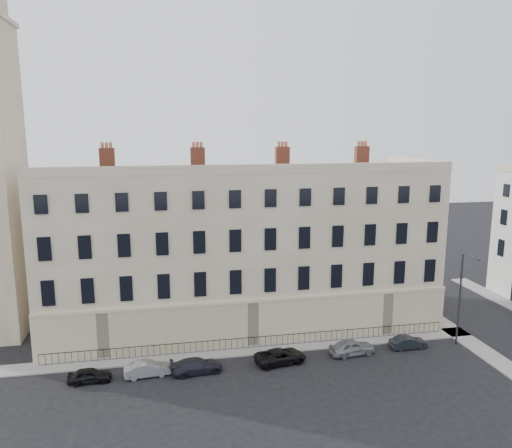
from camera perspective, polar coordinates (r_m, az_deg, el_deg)
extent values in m
plane|color=black|center=(41.27, 9.85, -16.25)|extent=(160.00, 160.00, 0.00)
cube|color=tan|center=(48.11, -1.70, -2.59)|extent=(36.00, 12.00, 15.00)
cube|color=beige|center=(44.09, -0.33, -11.39)|extent=(36.10, 0.18, 4.00)
cube|color=beige|center=(55.42, 17.25, -7.17)|extent=(0.18, 12.10, 4.00)
cube|color=tan|center=(41.16, -0.42, 6.27)|extent=(36.00, 0.35, 0.80)
cube|color=tan|center=(52.84, 17.85, 6.78)|extent=(0.35, 12.00, 0.80)
cube|color=brown|center=(46.44, -16.65, 7.09)|extent=(1.30, 0.70, 2.00)
cube|color=brown|center=(46.38, -6.68, 7.46)|extent=(1.30, 0.70, 2.00)
cube|color=brown|center=(47.68, 3.03, 7.61)|extent=(1.30, 0.70, 2.00)
cube|color=brown|center=(50.24, 11.99, 7.56)|extent=(1.30, 0.70, 2.00)
cube|color=gray|center=(43.53, -5.45, -14.54)|extent=(48.00, 2.00, 0.12)
cube|color=gray|center=(53.25, 20.08, -10.31)|extent=(2.00, 24.00, 0.12)
cube|color=black|center=(44.00, -0.20, -12.82)|extent=(35.00, 0.04, 0.04)
cube|color=black|center=(44.37, -0.20, -13.88)|extent=(35.00, 0.04, 0.04)
imported|color=black|center=(40.89, -18.46, -16.08)|extent=(3.24, 1.38, 1.09)
imported|color=gray|center=(40.66, -12.30, -15.86)|extent=(3.63, 1.59, 1.16)
imported|color=#21212C|center=(40.50, -6.82, -15.79)|extent=(4.18, 2.09, 1.16)
imported|color=black|center=(41.76, 2.81, -14.85)|extent=(4.49, 2.64, 1.17)
imported|color=gray|center=(43.82, 10.91, -13.66)|extent=(3.99, 1.94, 1.31)
imported|color=black|center=(46.14, 17.01, -12.82)|extent=(3.24, 1.14, 1.07)
cylinder|color=#313236|center=(47.14, 22.23, -8.01)|extent=(0.16, 0.16, 8.20)
cylinder|color=#313236|center=(45.67, 23.33, -3.46)|extent=(0.65, 1.47, 0.10)
cube|color=#313236|center=(45.30, 24.07, -3.69)|extent=(0.36, 0.54, 0.12)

